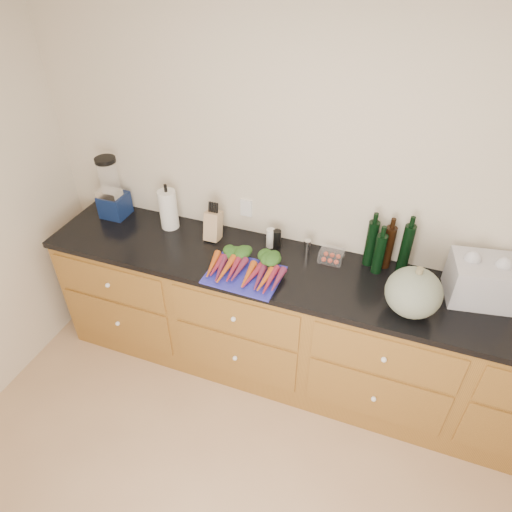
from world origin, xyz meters
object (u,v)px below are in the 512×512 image
at_px(knife_block, 213,226).
at_px(tomato_box, 331,256).
at_px(carrots, 247,266).
at_px(paper_towel, 168,209).
at_px(cutting_board, 244,275).
at_px(blender_appliance, 112,191).
at_px(squash, 414,292).

relative_size(knife_block, tomato_box, 1.31).
bearing_deg(carrots, paper_towel, 157.90).
bearing_deg(cutting_board, tomato_box, 35.91).
relative_size(cutting_board, blender_appliance, 0.99).
xyz_separation_m(carrots, paper_towel, (-0.68, 0.27, 0.10)).
height_order(carrots, squash, squash).
xyz_separation_m(paper_towel, tomato_box, (1.13, 0.01, -0.10)).
bearing_deg(blender_appliance, cutting_board, -15.89).
bearing_deg(cutting_board, carrots, 90.00).
bearing_deg(blender_appliance, tomato_box, 0.45).
distance_m(blender_appliance, paper_towel, 0.44).
distance_m(squash, paper_towel, 1.66).
distance_m(paper_towel, tomato_box, 1.14).
relative_size(cutting_board, paper_towel, 1.59).
xyz_separation_m(carrots, blender_appliance, (-1.12, 0.27, 0.16)).
distance_m(blender_appliance, knife_block, 0.79).
relative_size(squash, knife_block, 1.55).
height_order(cutting_board, paper_towel, paper_towel).
bearing_deg(squash, carrots, 179.24).
distance_m(squash, knife_block, 1.32).
height_order(squash, paper_towel, paper_towel).
height_order(squash, blender_appliance, blender_appliance).
distance_m(paper_towel, knife_block, 0.34).
xyz_separation_m(squash, paper_towel, (-1.64, 0.29, 0.00)).
bearing_deg(paper_towel, tomato_box, 0.51).
xyz_separation_m(squash, tomato_box, (-0.50, 0.30, -0.10)).
xyz_separation_m(cutting_board, tomato_box, (0.46, 0.33, 0.03)).
distance_m(carrots, tomato_box, 0.54).
bearing_deg(tomato_box, knife_block, -177.83).
xyz_separation_m(squash, blender_appliance, (-2.07, 0.29, 0.06)).
height_order(blender_appliance, tomato_box, blender_appliance).
xyz_separation_m(blender_appliance, knife_block, (0.78, -0.02, -0.10)).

